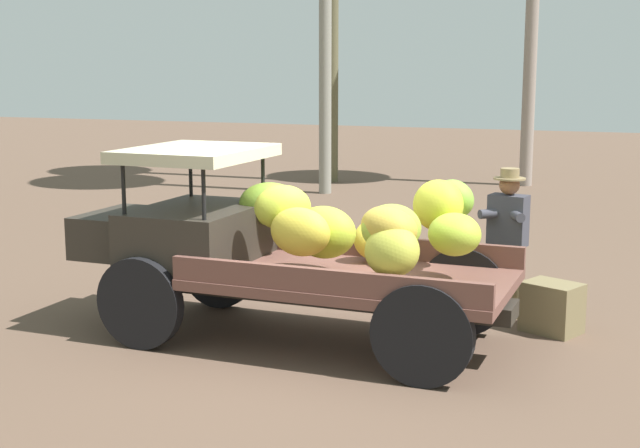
{
  "coord_description": "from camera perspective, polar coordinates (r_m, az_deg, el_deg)",
  "views": [
    {
      "loc": [
        -3.06,
        8.02,
        2.71
      ],
      "look_at": [
        -0.08,
        0.15,
        1.19
      ],
      "focal_mm": 49.66,
      "sensor_mm": 36.0,
      "label": 1
    }
  ],
  "objects": [
    {
      "name": "farmer",
      "position": [
        9.73,
        11.98,
        -0.59
      ],
      "size": [
        0.52,
        0.49,
        1.63
      ],
      "rotation": [
        0.0,
        0.0,
        1.39
      ],
      "color": "olive",
      "rests_on": "ground"
    },
    {
      "name": "ground_plane",
      "position": [
        9.0,
        -0.16,
        -7.31
      ],
      "size": [
        60.0,
        60.0,
        0.0
      ],
      "primitive_type": "plane",
      "color": "brown"
    },
    {
      "name": "truck",
      "position": [
        8.76,
        -2.53,
        -1.29
      ],
      "size": [
        4.51,
        1.91,
        1.89
      ],
      "rotation": [
        0.0,
        0.0,
        -0.02
      ],
      "color": "#2F2A23",
      "rests_on": "ground"
    },
    {
      "name": "wooden_crate",
      "position": [
        9.4,
        14.73,
        -5.23
      ],
      "size": [
        0.67,
        0.6,
        0.52
      ],
      "primitive_type": "cube",
      "rotation": [
        0.0,
        0.0,
        2.72
      ],
      "color": "olive",
      "rests_on": "ground"
    }
  ]
}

